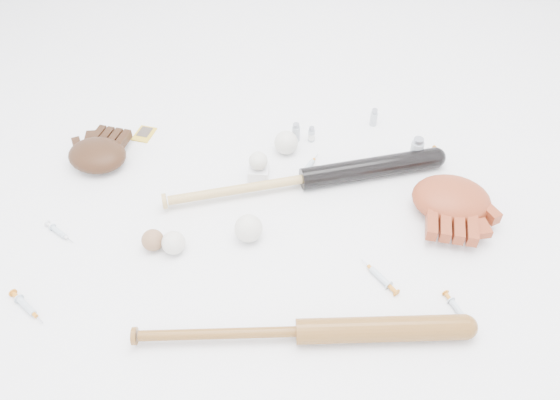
{
  "coord_description": "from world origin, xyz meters",
  "views": [
    {
      "loc": [
        0.01,
        -1.18,
        1.23
      ],
      "look_at": [
        -0.04,
        -0.02,
        0.06
      ],
      "focal_mm": 35.0,
      "sensor_mm": 36.0,
      "label": 1
    }
  ],
  "objects_px": {
    "bat_dark": "(305,179)",
    "pedestal": "(259,172)",
    "glove_dark": "(97,155)",
    "bat_wood": "(300,331)"
  },
  "relations": [
    {
      "from": "glove_dark",
      "to": "bat_wood",
      "type": "bearing_deg",
      "value": -30.47
    },
    {
      "from": "bat_dark",
      "to": "pedestal",
      "type": "height_order",
      "value": "bat_dark"
    },
    {
      "from": "bat_wood",
      "to": "pedestal",
      "type": "bearing_deg",
      "value": 99.43
    },
    {
      "from": "glove_dark",
      "to": "pedestal",
      "type": "relative_size",
      "value": 3.57
    },
    {
      "from": "bat_wood",
      "to": "bat_dark",
      "type": "bearing_deg",
      "value": 85.15
    },
    {
      "from": "bat_dark",
      "to": "pedestal",
      "type": "bearing_deg",
      "value": 148.4
    },
    {
      "from": "bat_wood",
      "to": "pedestal",
      "type": "xyz_separation_m",
      "value": [
        -0.15,
        0.6,
        -0.01
      ]
    },
    {
      "from": "glove_dark",
      "to": "pedestal",
      "type": "bearing_deg",
      "value": 8.48
    },
    {
      "from": "pedestal",
      "to": "glove_dark",
      "type": "bearing_deg",
      "value": 176.15
    },
    {
      "from": "bat_wood",
      "to": "pedestal",
      "type": "distance_m",
      "value": 0.62
    }
  ]
}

